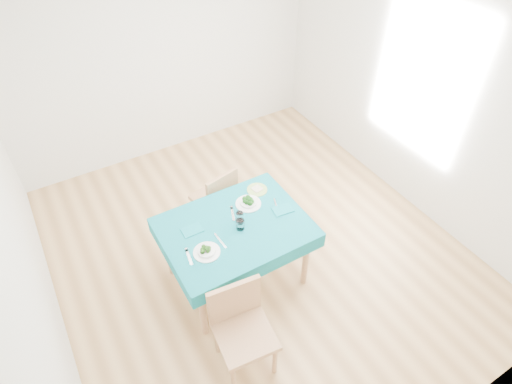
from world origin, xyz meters
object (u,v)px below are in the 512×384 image
chair_near (245,327)px  side_plate (257,190)px  chair_far (213,194)px  bowl_near (207,250)px  table (236,253)px  bowl_far (248,201)px

chair_near → side_plate: size_ratio=5.56×
chair_far → bowl_near: chair_far is taller
table → bowl_far: bowl_far is taller
chair_far → bowl_far: bearing=88.7°
bowl_far → chair_near: bearing=-121.4°
bowl_near → side_plate: bowl_near is taller
chair_far → side_plate: bearing=110.4°
table → chair_near: chair_near is taller
chair_far → table: bearing=67.5°
table → bowl_near: bearing=-157.3°
table → chair_far: chair_far is taller
chair_far → chair_near: bearing=60.0°
table → side_plate: bearing=36.9°
chair_near → bowl_near: chair_near is taller
chair_far → bowl_far: 0.66m
bowl_near → chair_far: bearing=61.7°
chair_near → chair_far: size_ratio=1.15×
chair_far → bowl_far: (0.11, -0.58, 0.31)m
table → side_plate: size_ratio=6.47×
chair_near → side_plate: 1.40m
chair_near → chair_far: bearing=78.7°
bowl_far → side_plate: bearing=36.7°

